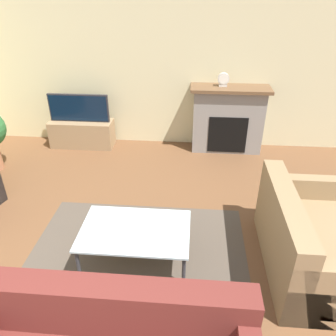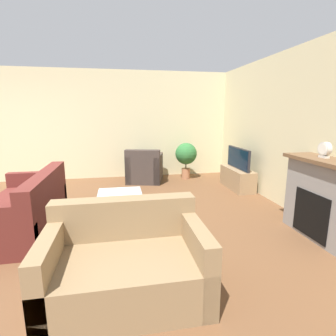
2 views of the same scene
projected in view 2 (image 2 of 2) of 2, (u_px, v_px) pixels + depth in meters
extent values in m
cube|color=beige|center=(285.00, 131.00, 4.57)|extent=(8.40, 0.06, 2.70)
cube|color=beige|center=(129.00, 125.00, 6.72)|extent=(0.06, 8.14, 2.70)
cube|color=#4C4238|center=(118.00, 221.00, 4.09)|extent=(2.27, 1.90, 0.00)
cube|color=gray|center=(326.00, 200.00, 3.43)|extent=(1.12, 0.40, 1.07)
cube|color=black|center=(310.00, 215.00, 3.43)|extent=(0.61, 0.01, 0.60)
cube|color=brown|center=(329.00, 161.00, 3.32)|extent=(1.24, 0.46, 0.05)
cube|color=#997A56|center=(237.00, 178.00, 5.83)|extent=(1.05, 0.39, 0.45)
cube|color=#232328|center=(238.00, 158.00, 5.73)|extent=(0.99, 0.05, 0.46)
cube|color=black|center=(237.00, 158.00, 5.73)|extent=(0.95, 0.01, 0.42)
cube|color=#5B231E|center=(21.00, 216.00, 3.74)|extent=(1.86, 0.92, 0.42)
cube|color=#5B231E|center=(45.00, 187.00, 3.72)|extent=(1.86, 0.20, 0.40)
cube|color=#5B231E|center=(38.00, 191.00, 4.55)|extent=(0.14, 0.92, 0.66)
cube|color=#8C704C|center=(127.00, 275.00, 2.36)|extent=(0.93, 1.41, 0.42)
cube|color=#8C704C|center=(125.00, 217.00, 2.63)|extent=(0.20, 1.41, 0.40)
cube|color=#8C704C|center=(51.00, 271.00, 2.22)|extent=(0.93, 0.14, 0.66)
cube|color=#8C704C|center=(195.00, 256.00, 2.45)|extent=(0.93, 0.14, 0.66)
cube|color=#3D332D|center=(145.00, 173.00, 6.47)|extent=(1.05, 1.00, 0.42)
cube|color=#3D332D|center=(143.00, 159.00, 6.05)|extent=(0.39, 0.83, 0.40)
cube|color=#3D332D|center=(158.00, 168.00, 6.42)|extent=(0.89, 0.35, 0.66)
cube|color=#3D332D|center=(132.00, 168.00, 6.46)|extent=(0.89, 0.35, 0.66)
cylinder|color=#333338|center=(102.00, 200.00, 4.48)|extent=(0.04, 0.04, 0.37)
cylinder|color=#333338|center=(97.00, 224.00, 3.53)|extent=(0.04, 0.04, 0.37)
cylinder|color=#333338|center=(138.00, 198.00, 4.59)|extent=(0.04, 0.04, 0.37)
cylinder|color=#333338|center=(143.00, 221.00, 3.64)|extent=(0.04, 0.04, 0.37)
cube|color=silver|center=(120.00, 197.00, 4.02)|extent=(1.07, 0.70, 0.02)
cylinder|color=#AD704C|center=(186.00, 173.00, 6.72)|extent=(0.21, 0.21, 0.27)
cylinder|color=#4C3823|center=(186.00, 165.00, 6.67)|extent=(0.03, 0.03, 0.16)
sphere|color=#2D6B33|center=(186.00, 154.00, 6.61)|extent=(0.54, 0.54, 0.54)
cube|color=beige|center=(324.00, 157.00, 3.43)|extent=(0.12, 0.07, 0.03)
cylinder|color=beige|center=(325.00, 149.00, 3.41)|extent=(0.18, 0.07, 0.18)
cylinder|color=white|center=(322.00, 149.00, 3.40)|extent=(0.15, 0.00, 0.15)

